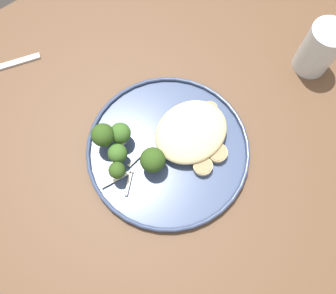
{
  "coord_description": "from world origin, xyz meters",
  "views": [
    {
      "loc": [
        0.17,
        0.13,
        1.31
      ],
      "look_at": [
        0.05,
        -0.02,
        0.76
      ],
      "focal_mm": 35.48,
      "sensor_mm": 36.0,
      "label": 1
    }
  ],
  "objects_px": {
    "seared_scallop_on_noodles": "(217,153)",
    "seared_scallop_rear_pale": "(190,123)",
    "broccoli_floret_near_rim": "(118,154)",
    "broccoli_floret_split_head": "(117,171)",
    "seared_scallop_front_small": "(210,108)",
    "dinner_plate": "(168,149)",
    "broccoli_floret_tall_stalk": "(153,160)",
    "seared_scallop_right_edge": "(182,135)",
    "seared_scallop_large_seared": "(171,140)",
    "water_glass": "(318,51)",
    "seared_scallop_center_golden": "(213,126)",
    "seared_scallop_left_edge": "(203,166)",
    "broccoli_floret_left_leaning": "(120,133)",
    "broccoli_floret_beside_noodles": "(103,135)"
  },
  "relations": [
    {
      "from": "dinner_plate",
      "to": "broccoli_floret_split_head",
      "type": "height_order",
      "value": "broccoli_floret_split_head"
    },
    {
      "from": "broccoli_floret_split_head",
      "to": "seared_scallop_rear_pale",
      "type": "bearing_deg",
      "value": 179.02
    },
    {
      "from": "seared_scallop_front_small",
      "to": "broccoli_floret_tall_stalk",
      "type": "height_order",
      "value": "broccoli_floret_tall_stalk"
    },
    {
      "from": "seared_scallop_left_edge",
      "to": "broccoli_floret_beside_noodles",
      "type": "height_order",
      "value": "broccoli_floret_beside_noodles"
    },
    {
      "from": "seared_scallop_on_noodles",
      "to": "water_glass",
      "type": "relative_size",
      "value": 0.35
    },
    {
      "from": "seared_scallop_large_seared",
      "to": "broccoli_floret_tall_stalk",
      "type": "height_order",
      "value": "broccoli_floret_tall_stalk"
    },
    {
      "from": "seared_scallop_left_edge",
      "to": "broccoli_floret_split_head",
      "type": "distance_m",
      "value": 0.15
    },
    {
      "from": "dinner_plate",
      "to": "broccoli_floret_split_head",
      "type": "relative_size",
      "value": 6.15
    },
    {
      "from": "water_glass",
      "to": "broccoli_floret_near_rim",
      "type": "bearing_deg",
      "value": -9.59
    },
    {
      "from": "dinner_plate",
      "to": "seared_scallop_left_edge",
      "type": "bearing_deg",
      "value": 111.24
    },
    {
      "from": "dinner_plate",
      "to": "broccoli_floret_split_head",
      "type": "xyz_separation_m",
      "value": [
        0.1,
        -0.01,
        0.03
      ]
    },
    {
      "from": "seared_scallop_left_edge",
      "to": "broccoli_floret_split_head",
      "type": "bearing_deg",
      "value": -32.79
    },
    {
      "from": "seared_scallop_on_noodles",
      "to": "seared_scallop_center_golden",
      "type": "height_order",
      "value": "same"
    },
    {
      "from": "seared_scallop_front_small",
      "to": "broccoli_floret_split_head",
      "type": "distance_m",
      "value": 0.2
    },
    {
      "from": "broccoli_floret_tall_stalk",
      "to": "seared_scallop_front_small",
      "type": "bearing_deg",
      "value": -172.34
    },
    {
      "from": "seared_scallop_on_noodles",
      "to": "seared_scallop_front_small",
      "type": "distance_m",
      "value": 0.09
    },
    {
      "from": "broccoli_floret_tall_stalk",
      "to": "broccoli_floret_near_rim",
      "type": "bearing_deg",
      "value": -50.15
    },
    {
      "from": "seared_scallop_center_golden",
      "to": "water_glass",
      "type": "height_order",
      "value": "water_glass"
    },
    {
      "from": "seared_scallop_left_edge",
      "to": "broccoli_floret_left_leaning",
      "type": "xyz_separation_m",
      "value": [
        0.08,
        -0.13,
        0.02
      ]
    },
    {
      "from": "seared_scallop_right_edge",
      "to": "water_glass",
      "type": "height_order",
      "value": "water_glass"
    },
    {
      "from": "broccoli_floret_near_rim",
      "to": "broccoli_floret_split_head",
      "type": "relative_size",
      "value": 1.0
    },
    {
      "from": "seared_scallop_front_small",
      "to": "seared_scallop_right_edge",
      "type": "bearing_deg",
      "value": 7.21
    },
    {
      "from": "seared_scallop_right_edge",
      "to": "broccoli_floret_left_leaning",
      "type": "xyz_separation_m",
      "value": [
        0.09,
        -0.06,
        0.02
      ]
    },
    {
      "from": "seared_scallop_rear_pale",
      "to": "broccoli_floret_beside_noodles",
      "type": "xyz_separation_m",
      "value": [
        0.14,
        -0.06,
        0.03
      ]
    },
    {
      "from": "seared_scallop_left_edge",
      "to": "seared_scallop_rear_pale",
      "type": "height_order",
      "value": "same"
    },
    {
      "from": "broccoli_floret_split_head",
      "to": "broccoli_floret_tall_stalk",
      "type": "bearing_deg",
      "value": 158.6
    },
    {
      "from": "seared_scallop_on_noodles",
      "to": "broccoli_floret_left_leaning",
      "type": "distance_m",
      "value": 0.17
    },
    {
      "from": "seared_scallop_center_golden",
      "to": "broccoli_floret_split_head",
      "type": "xyz_separation_m",
      "value": [
        0.18,
        -0.03,
        0.02
      ]
    },
    {
      "from": "seared_scallop_on_noodles",
      "to": "seared_scallop_front_small",
      "type": "xyz_separation_m",
      "value": [
        -0.05,
        -0.07,
        0.0
      ]
    },
    {
      "from": "seared_scallop_large_seared",
      "to": "broccoli_floret_near_rim",
      "type": "distance_m",
      "value": 0.1
    },
    {
      "from": "seared_scallop_right_edge",
      "to": "broccoli_floret_beside_noodles",
      "type": "xyz_separation_m",
      "value": [
        0.11,
        -0.07,
        0.03
      ]
    },
    {
      "from": "seared_scallop_left_edge",
      "to": "seared_scallop_rear_pale",
      "type": "relative_size",
      "value": 1.53
    },
    {
      "from": "seared_scallop_large_seared",
      "to": "broccoli_floret_near_rim",
      "type": "bearing_deg",
      "value": -19.14
    },
    {
      "from": "dinner_plate",
      "to": "broccoli_floret_near_rim",
      "type": "bearing_deg",
      "value": -25.82
    },
    {
      "from": "broccoli_floret_left_leaning",
      "to": "dinner_plate",
      "type": "bearing_deg",
      "value": 129.77
    },
    {
      "from": "seared_scallop_left_edge",
      "to": "seared_scallop_on_noodles",
      "type": "relative_size",
      "value": 0.96
    },
    {
      "from": "seared_scallop_on_noodles",
      "to": "seared_scallop_rear_pale",
      "type": "height_order",
      "value": "same"
    },
    {
      "from": "seared_scallop_on_noodles",
      "to": "broccoli_floret_left_leaning",
      "type": "relative_size",
      "value": 0.68
    },
    {
      "from": "seared_scallop_right_edge",
      "to": "seared_scallop_left_edge",
      "type": "bearing_deg",
      "value": 82.88
    },
    {
      "from": "seared_scallop_right_edge",
      "to": "broccoli_floret_tall_stalk",
      "type": "xyz_separation_m",
      "value": [
        0.07,
        0.01,
        0.02
      ]
    },
    {
      "from": "broccoli_floret_left_leaning",
      "to": "broccoli_floret_near_rim",
      "type": "height_order",
      "value": "broccoli_floret_left_leaning"
    },
    {
      "from": "seared_scallop_left_edge",
      "to": "seared_scallop_rear_pale",
      "type": "bearing_deg",
      "value": -114.28
    },
    {
      "from": "seared_scallop_left_edge",
      "to": "seared_scallop_center_golden",
      "type": "xyz_separation_m",
      "value": [
        -0.06,
        -0.04,
        0.0
      ]
    },
    {
      "from": "seared_scallop_front_small",
      "to": "broccoli_floret_split_head",
      "type": "xyz_separation_m",
      "value": [
        0.2,
        -0.0,
        0.02
      ]
    },
    {
      "from": "seared_scallop_rear_pale",
      "to": "broccoli_floret_tall_stalk",
      "type": "xyz_separation_m",
      "value": [
        0.1,
        0.02,
        0.02
      ]
    },
    {
      "from": "dinner_plate",
      "to": "broccoli_floret_near_rim",
      "type": "relative_size",
      "value": 6.17
    },
    {
      "from": "broccoli_floret_split_head",
      "to": "water_glass",
      "type": "bearing_deg",
      "value": 173.98
    },
    {
      "from": "seared_scallop_large_seared",
      "to": "water_glass",
      "type": "relative_size",
      "value": 0.32
    },
    {
      "from": "seared_scallop_large_seared",
      "to": "dinner_plate",
      "type": "bearing_deg",
      "value": 30.34
    },
    {
      "from": "seared_scallop_rear_pale",
      "to": "broccoli_floret_near_rim",
      "type": "bearing_deg",
      "value": -11.12
    }
  ]
}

